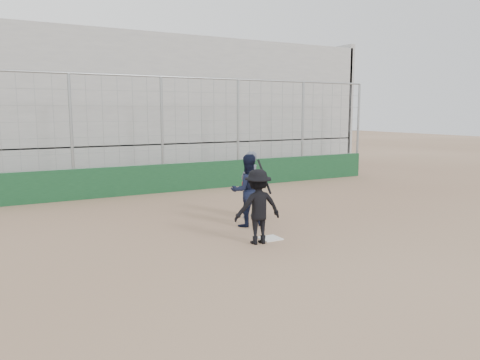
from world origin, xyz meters
TOP-DOWN VIEW (x-y plane):
  - ground at (0.00, 0.00)m, footprint 90.00×90.00m
  - home_plate at (0.00, 0.00)m, footprint 0.44×0.44m
  - backstop at (0.00, 7.00)m, footprint 18.10×0.25m
  - bleachers at (0.00, 11.95)m, footprint 20.25×6.70m
  - batter_at_plate at (-0.42, -0.15)m, footprint 1.10×0.80m
  - catcher_crouched at (0.13, 1.26)m, footprint 0.92×0.74m
  - umpire at (0.67, 2.09)m, footprint 0.76×0.65m

SIDE VIEW (x-z plane):
  - ground at x=0.00m, z-range 0.00..0.00m
  - home_plate at x=0.00m, z-range 0.00..0.02m
  - catcher_crouched at x=0.13m, z-range 0.00..1.20m
  - umpire at x=0.67m, z-range 0.00..1.60m
  - batter_at_plate at x=-0.42m, z-range -0.08..1.69m
  - backstop at x=0.00m, z-range -1.06..2.98m
  - bleachers at x=0.00m, z-range -0.57..6.41m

